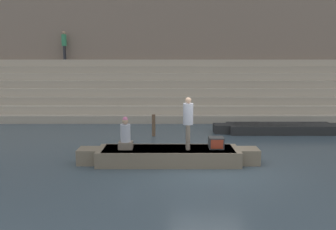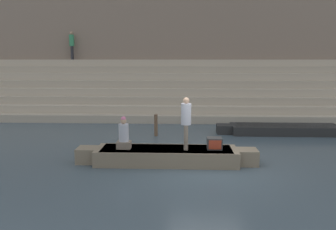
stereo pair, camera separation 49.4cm
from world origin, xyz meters
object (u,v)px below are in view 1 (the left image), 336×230
object	(u,v)px
rowboat_main	(168,155)
mooring_post	(153,125)
tv_set	(216,143)
moored_boat_shore	(280,128)
person_on_steps	(64,43)
person_standing	(188,119)
person_rowing	(125,136)

from	to	relation	value
rowboat_main	mooring_post	bearing A→B (deg)	96.54
tv_set	moored_boat_shore	size ratio (longest dim) A/B	0.08
mooring_post	tv_set	bearing A→B (deg)	-60.25
mooring_post	person_on_steps	xyz separation A→B (m)	(-6.07, 7.38, 3.91)
moored_boat_shore	mooring_post	bearing A→B (deg)	-171.87
tv_set	mooring_post	xyz separation A→B (m)	(-2.20, 3.85, -0.20)
person_standing	mooring_post	bearing A→B (deg)	110.42
tv_set	mooring_post	size ratio (longest dim) A/B	0.50
rowboat_main	person_on_steps	size ratio (longest dim) A/B	3.27
tv_set	moored_boat_shore	distance (m)	5.81
person_standing	moored_boat_shore	bearing A→B (deg)	47.46
person_on_steps	person_standing	bearing A→B (deg)	119.06
person_standing	person_on_steps	size ratio (longest dim) A/B	0.93
rowboat_main	mooring_post	xyz separation A→B (m)	(-0.65, 3.87, 0.22)
person_standing	mooring_post	xyz separation A→B (m)	(-1.28, 3.94, -0.99)
person_rowing	person_on_steps	size ratio (longest dim) A/B	0.59
rowboat_main	person_rowing	size ratio (longest dim) A/B	5.56
person_rowing	tv_set	xyz separation A→B (m)	(2.93, 0.06, -0.24)
rowboat_main	moored_boat_shore	bearing A→B (deg)	37.99
person_rowing	moored_boat_shore	size ratio (longest dim) A/B	0.17
moored_boat_shore	person_rowing	bearing A→B (deg)	-143.46
person_standing	moored_boat_shore	size ratio (longest dim) A/B	0.27
person_rowing	rowboat_main	bearing A→B (deg)	18.28
person_standing	person_rowing	world-z (taller)	person_standing
moored_boat_shore	mooring_post	world-z (taller)	mooring_post
person_standing	tv_set	bearing A→B (deg)	7.59
rowboat_main	mooring_post	world-z (taller)	mooring_post
person_rowing	tv_set	bearing A→B (deg)	17.76
person_standing	tv_set	size ratio (longest dim) A/B	3.52
moored_boat_shore	rowboat_main	bearing A→B (deg)	-137.21
person_rowing	tv_set	world-z (taller)	person_rowing
person_standing	mooring_post	distance (m)	4.25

